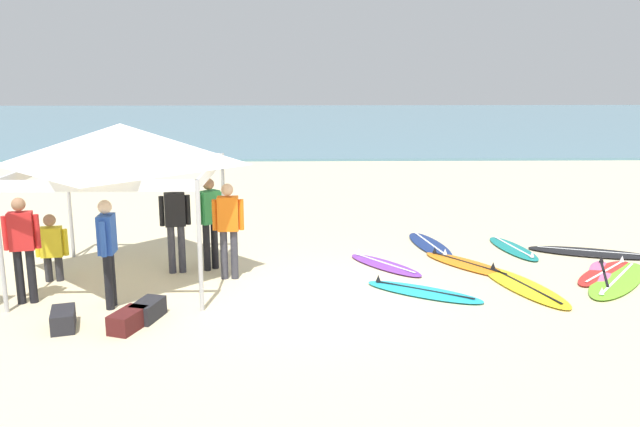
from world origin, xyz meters
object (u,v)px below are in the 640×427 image
surfboard_lime (618,280)px  gear_bag_on_sand (148,310)px  surfboard_red (605,273)px  surfboard_pink (604,275)px  person_yellow (52,245)px  gear_bag_near_tent (128,320)px  canopy_tent (121,145)px  surfboard_teal (513,248)px  surfboard_navy (430,245)px  surfboard_cyan (423,292)px  surfboard_black (591,252)px  surfboard_yellow (524,286)px  gear_bag_by_pole (63,319)px  person_orange (229,224)px  person_red (23,243)px  person_black (176,220)px  surfboard_purple (385,265)px  person_blue (108,246)px  person_green (210,217)px  surfboard_orange (468,264)px

surfboard_lime → gear_bag_on_sand: gear_bag_on_sand is taller
surfboard_red → surfboard_pink: bearing=-119.8°
person_yellow → gear_bag_near_tent: 2.95m
canopy_tent → surfboard_teal: bearing=13.6°
canopy_tent → surfboard_navy: 6.50m
surfboard_cyan → surfboard_black: (3.77, 2.26, -0.00)m
surfboard_yellow → surfboard_pink: size_ratio=1.25×
surfboard_navy → surfboard_black: (3.13, -0.63, -0.00)m
gear_bag_by_pole → surfboard_red: bearing=14.5°
person_orange → person_red: 3.29m
surfboard_pink → surfboard_black: bearing=75.0°
person_red → surfboard_red: bearing=7.2°
surfboard_red → person_black: 7.82m
surfboard_purple → surfboard_red: (3.93, -0.57, -0.00)m
person_red → surfboard_yellow: bearing=3.7°
gear_bag_near_tent → surfboard_lime: bearing=13.8°
person_blue → person_yellow: person_blue is taller
surfboard_teal → surfboard_lime: bearing=-59.9°
surfboard_purple → surfboard_teal: bearing=21.1°
surfboard_yellow → surfboard_pink: same height
surfboard_lime → surfboard_pink: bearing=112.8°
surfboard_lime → person_green: (-7.19, 0.90, 0.95)m
surfboard_pink → person_orange: (-6.68, 0.08, 0.95)m
surfboard_red → person_yellow: 9.84m
person_red → gear_bag_by_pole: size_ratio=2.85×
surfboard_pink → gear_bag_by_pole: (-8.81, -2.16, 0.10)m
surfboard_cyan → gear_bag_by_pole: bearing=-165.9°
person_green → person_red: 3.18m
canopy_tent → surfboard_orange: (6.14, 0.71, -2.35)m
surfboard_yellow → surfboard_navy: bearing=112.7°
surfboard_navy → surfboard_red: 3.43m
surfboard_red → gear_bag_on_sand: gear_bag_on_sand is taller
surfboard_orange → surfboard_cyan: (-1.10, -1.51, 0.00)m
surfboard_navy → person_black: person_black is taller
person_black → person_yellow: 2.14m
surfboard_teal → person_orange: (-5.60, -1.71, 0.95)m
person_orange → surfboard_pink: bearing=-0.7°
surfboard_cyan → surfboard_pink: size_ratio=1.05×
person_red → surfboard_black: bearing=14.1°
canopy_tent → person_yellow: (-1.32, 0.00, -1.73)m
surfboard_lime → surfboard_pink: (-0.11, 0.27, 0.00)m
canopy_tent → gear_bag_near_tent: 3.21m
surfboard_cyan → person_yellow: person_yellow is taller
surfboard_cyan → surfboard_pink: 3.47m
surfboard_lime → person_green: 7.31m
surfboard_orange → person_black: (-5.39, -0.27, 0.95)m
surfboard_purple → person_red: person_red is taller
surfboard_red → gear_bag_on_sand: bearing=-165.8°
surfboard_cyan → gear_bag_near_tent: gear_bag_near_tent is taller
gear_bag_near_tent → surfboard_pink: bearing=15.8°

